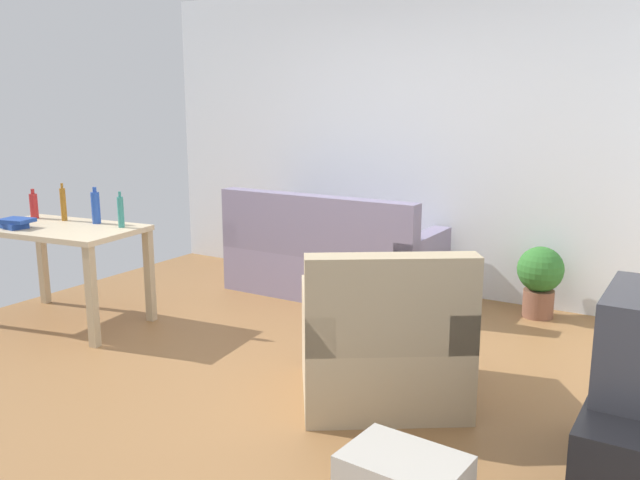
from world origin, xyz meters
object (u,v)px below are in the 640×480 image
at_px(potted_plant, 540,277).
at_px(book_stack, 15,223).
at_px(armchair, 383,346).
at_px(couch, 331,261).
at_px(desk, 62,241).
at_px(bottle_blue, 96,207).
at_px(bottle_red, 34,205).
at_px(bottle_amber, 63,204).
at_px(bottle_tall, 121,212).

xyz_separation_m(potted_plant, book_stack, (-3.32, -2.25, 0.47)).
bearing_deg(armchair, couch, -85.64).
xyz_separation_m(desk, bottle_blue, (0.13, 0.23, 0.24)).
distance_m(desk, bottle_red, 0.54).
relative_size(armchair, bottle_amber, 4.09).
relative_size(couch, potted_plant, 3.24).
bearing_deg(bottle_amber, armchair, -2.56).
relative_size(desk, potted_plant, 2.24).
height_order(couch, bottle_red, bottle_red).
distance_m(armchair, book_stack, 2.96).
height_order(desk, bottle_tall, bottle_tall).
bearing_deg(bottle_blue, bottle_tall, -2.87).
height_order(desk, bottle_blue, bottle_blue).
height_order(armchair, book_stack, armchair).
height_order(couch, bottle_amber, bottle_amber).
distance_m(bottle_red, bottle_amber, 0.30).
distance_m(desk, bottle_amber, 0.35).
relative_size(bottle_blue, book_stack, 1.09).
bearing_deg(bottle_red, bottle_tall, 5.60).
height_order(desk, armchair, armchair).
height_order(couch, armchair, same).
height_order(couch, book_stack, couch).
height_order(bottle_red, bottle_tall, bottle_tall).
bearing_deg(potted_plant, desk, -146.64).
distance_m(bottle_blue, book_stack, 0.58).
relative_size(desk, book_stack, 4.91).
distance_m(desk, book_stack, 0.35).
bearing_deg(bottle_blue, desk, -120.07).
bearing_deg(bottle_red, potted_plant, 28.13).
relative_size(bottle_amber, bottle_blue, 1.05).
xyz_separation_m(bottle_amber, bottle_tall, (0.61, 0.03, -0.01)).
relative_size(armchair, bottle_blue, 4.29).
relative_size(potted_plant, bottle_amber, 1.92).
xyz_separation_m(desk, potted_plant, (3.09, 2.03, -0.32)).
xyz_separation_m(desk, armchair, (2.68, 0.05, -0.33)).
xyz_separation_m(couch, bottle_red, (-1.84, -1.60, 0.56)).
bearing_deg(desk, potted_plant, 26.56).
relative_size(couch, bottle_tall, 6.82).
bearing_deg(bottle_amber, couch, 44.90).
xyz_separation_m(couch, armchair, (1.32, -1.67, 0.01)).
height_order(bottle_amber, book_stack, bottle_amber).
distance_m(armchair, bottle_red, 3.20).
height_order(bottle_red, bottle_amber, bottle_amber).
bearing_deg(bottle_amber, bottle_tall, 3.14).
relative_size(potted_plant, armchair, 0.47).
bearing_deg(bottle_tall, bottle_amber, -176.86).
distance_m(bottle_tall, book_stack, 0.79).
relative_size(desk, armchair, 1.05).
xyz_separation_m(couch, bottle_tall, (-0.94, -1.51, 0.57)).
xyz_separation_m(armchair, bottle_blue, (-2.54, 0.18, 0.57)).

